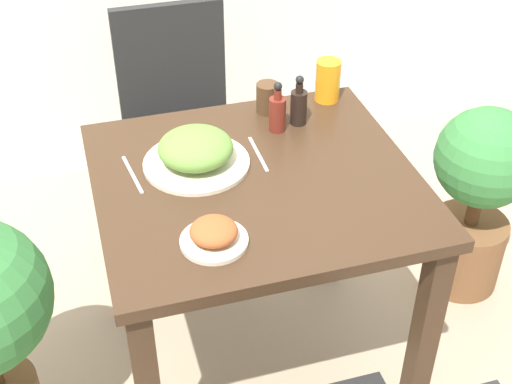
{
  "coord_description": "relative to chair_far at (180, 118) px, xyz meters",
  "views": [
    {
      "loc": [
        -0.43,
        -1.48,
        1.86
      ],
      "look_at": [
        0.0,
        0.0,
        0.7
      ],
      "focal_mm": 50.0,
      "sensor_mm": 36.0,
      "label": 1
    }
  ],
  "objects": [
    {
      "name": "potted_plant_right",
      "position": [
        0.91,
        -0.58,
        -0.11
      ],
      "size": [
        0.34,
        0.34,
        0.71
      ],
      "color": "brown",
      "rests_on": "ground_plane"
    },
    {
      "name": "drink_cup",
      "position": [
        0.2,
        -0.42,
        0.28
      ],
      "size": [
        0.07,
        0.07,
        0.09
      ],
      "color": "#4C331E",
      "rests_on": "dining_table"
    },
    {
      "name": "condiment_bottle",
      "position": [
        0.27,
        -0.51,
        0.29
      ],
      "size": [
        0.05,
        0.05,
        0.16
      ],
      "color": "black",
      "rests_on": "dining_table"
    },
    {
      "name": "chair_far",
      "position": [
        0.0,
        0.0,
        0.0
      ],
      "size": [
        0.42,
        0.42,
        0.9
      ],
      "color": "black",
      "rests_on": "ground_plane"
    },
    {
      "name": "dining_table",
      "position": [
        0.07,
        -0.74,
        0.11
      ],
      "size": [
        0.86,
        0.8,
        0.75
      ],
      "color": "#3D2819",
      "rests_on": "ground_plane"
    },
    {
      "name": "food_plate",
      "position": [
        -0.07,
        -0.64,
        0.28
      ],
      "size": [
        0.29,
        0.29,
        0.1
      ],
      "color": "beige",
      "rests_on": "dining_table"
    },
    {
      "name": "sauce_bottle",
      "position": [
        0.2,
        -0.53,
        0.29
      ],
      "size": [
        0.05,
        0.05,
        0.16
      ],
      "color": "maroon",
      "rests_on": "dining_table"
    },
    {
      "name": "ground_plane",
      "position": [
        0.07,
        -0.74,
        -0.51
      ],
      "size": [
        16.0,
        16.0,
        0.0
      ],
      "primitive_type": "plane",
      "color": "tan"
    },
    {
      "name": "spoon_utensil",
      "position": [
        0.11,
        -0.64,
        0.24
      ],
      "size": [
        0.01,
        0.17,
        0.0
      ],
      "rotation": [
        0.0,
        0.0,
        1.57
      ],
      "color": "silver",
      "rests_on": "dining_table"
    },
    {
      "name": "juice_glass",
      "position": [
        0.4,
        -0.4,
        0.3
      ],
      "size": [
        0.08,
        0.08,
        0.13
      ],
      "color": "orange",
      "rests_on": "dining_table"
    },
    {
      "name": "side_plate",
      "position": [
        -0.1,
        -0.97,
        0.26
      ],
      "size": [
        0.16,
        0.16,
        0.06
      ],
      "color": "beige",
      "rests_on": "dining_table"
    },
    {
      "name": "fork_utensil",
      "position": [
        -0.24,
        -0.64,
        0.24
      ],
      "size": [
        0.03,
        0.18,
        0.0
      ],
      "rotation": [
        0.0,
        0.0,
        1.7
      ],
      "color": "silver",
      "rests_on": "dining_table"
    }
  ]
}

